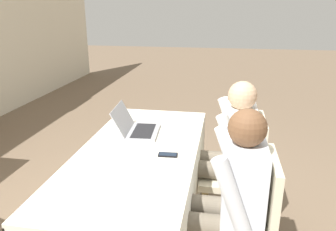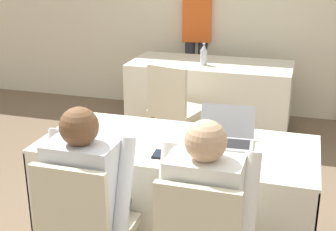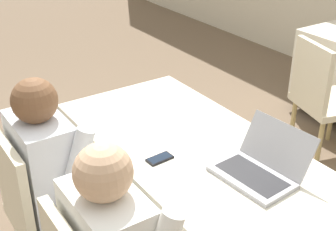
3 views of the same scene
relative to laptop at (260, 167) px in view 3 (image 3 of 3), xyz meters
The scene contains 8 objects.
conference_table_near 0.38m from the laptop, 163.92° to the right, with size 1.73×0.77×0.75m.
laptop is the anchor object (origin of this frame).
cell_phone 0.45m from the laptop, 139.75° to the right, with size 0.07×0.13×0.01m.
paper_beside_laptop 0.69m from the laptop, behind, with size 0.25×0.33×0.00m.
paper_centre_table 0.42m from the laptop, behind, with size 0.24×0.32×0.00m.
chair_near_left 1.03m from the laptop, 128.23° to the right, with size 0.44×0.44×0.91m.
chair_far_spare 1.55m from the laptop, 118.23° to the left, with size 0.54×0.54×0.91m.
person_checkered_shirt 0.92m from the laptop, 132.27° to the right, with size 0.50×0.52×1.17m.
Camera 3 is at (1.48, -1.19, 1.92)m, focal length 50.00 mm.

